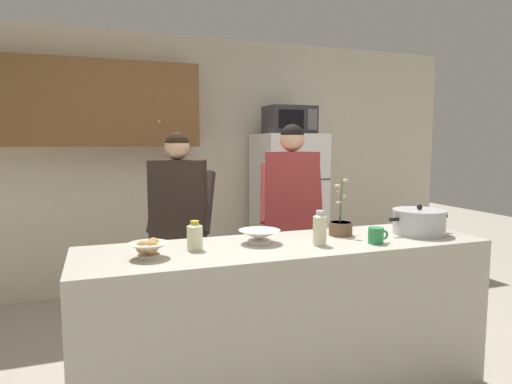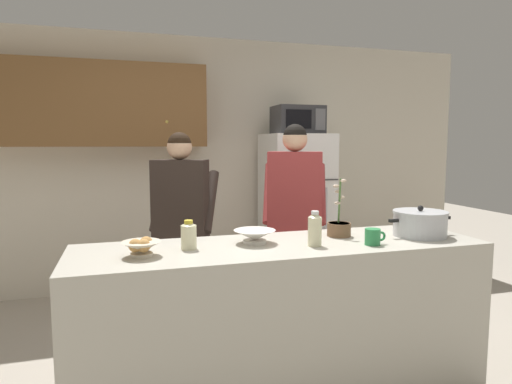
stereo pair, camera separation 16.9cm
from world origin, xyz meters
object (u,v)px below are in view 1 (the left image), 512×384
person_near_pot (179,213)px  bottle_near_edge (320,228)px  cooking_pot (419,222)px  coffee_mug (376,235)px  person_by_sink (291,203)px  bread_bowl (149,248)px  bottle_mid_counter (195,236)px  empty_bowl (259,236)px  potted_orchid (341,226)px  refrigerator (288,211)px  microwave (289,120)px

person_near_pot → bottle_near_edge: size_ratio=7.82×
cooking_pot → coffee_mug: 0.44m
person_near_pot → cooking_pot: size_ratio=3.55×
person_by_sink → bread_bowl: (-1.21, -0.91, -0.07)m
bread_bowl → bottle_mid_counter: 0.28m
bread_bowl → empty_bowl: 0.67m
person_near_pot → coffee_mug: (0.97, -1.12, -0.02)m
bottle_near_edge → bottle_mid_counter: bottle_near_edge is taller
cooking_pot → bread_bowl: bearing=-179.0°
cooking_pot → empty_bowl: 1.08m
person_by_sink → potted_orchid: size_ratio=4.49×
empty_bowl → person_near_pot: bearing=110.0°
refrigerator → bottle_mid_counter: (-1.37, -1.82, 0.20)m
person_by_sink → coffee_mug: (0.09, -1.01, -0.07)m
microwave → potted_orchid: size_ratio=1.30×
bread_bowl → bottle_mid_counter: bottle_mid_counter is taller
refrigerator → person_near_pot: refrigerator is taller
microwave → empty_bowl: microwave is taller
person_near_pot → bottle_mid_counter: (-0.07, -0.92, 0.01)m
bottle_mid_counter → refrigerator: bearing=53.1°
empty_bowl → bottle_near_edge: bearing=-27.0°
bottle_near_edge → empty_bowl: bearing=153.0°
person_by_sink → bottle_mid_counter: (-0.95, -0.81, -0.04)m
cooking_pot → bottle_near_edge: bottle_near_edge is taller
bread_bowl → person_near_pot: bearing=72.0°
refrigerator → microwave: bearing=-89.9°
person_near_pot → bread_bowl: (-0.33, -1.02, -0.02)m
cooking_pot → coffee_mug: size_ratio=3.42×
empty_bowl → bottle_mid_counter: (-0.39, -0.03, 0.03)m
microwave → cooking_pot: 2.01m
refrigerator → coffee_mug: bearing=-99.2°
bread_bowl → potted_orchid: (1.23, 0.18, 0.01)m
refrigerator → microwave: microwave is taller
coffee_mug → potted_orchid: bearing=105.2°
coffee_mug → bottle_near_edge: 0.35m
person_by_sink → empty_bowl: size_ratio=6.68×
empty_bowl → bottle_mid_counter: bottle_mid_counter is taller
empty_bowl → potted_orchid: size_ratio=0.67×
cooking_pot → bottle_near_edge: (-0.76, -0.06, 0.02)m
refrigerator → person_near_pot: (-1.30, -0.90, 0.18)m
person_by_sink → coffee_mug: person_by_sink is taller
microwave → cooking_pot: microwave is taller
person_near_pot → empty_bowl: person_near_pot is taller
bottle_near_edge → bottle_mid_counter: bearing=169.8°
person_near_pot → cooking_pot: (1.39, -0.99, 0.01)m
person_by_sink → bottle_near_edge: (-0.24, -0.94, -0.02)m
bottle_mid_counter → person_near_pot: bearing=85.6°
microwave → person_by_sink: microwave is taller
cooking_pot → empty_bowl: size_ratio=1.81×
bread_bowl → empty_bowl: bread_bowl is taller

